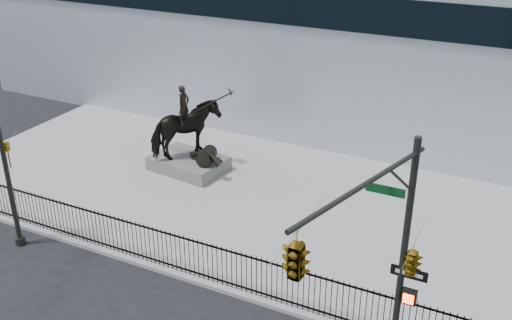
% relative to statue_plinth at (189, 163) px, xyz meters
% --- Properties ---
extents(ground, '(120.00, 120.00, 0.00)m').
position_rel_statue_plinth_xyz_m(ground, '(4.65, -8.17, -0.46)').
color(ground, black).
rests_on(ground, ground).
extents(plaza, '(30.00, 12.00, 0.15)m').
position_rel_statue_plinth_xyz_m(plaza, '(4.65, -1.17, -0.38)').
color(plaza, '#9A9A97').
rests_on(plaza, ground).
extents(building, '(44.00, 14.00, 9.00)m').
position_rel_statue_plinth_xyz_m(building, '(4.65, 11.83, 4.04)').
color(building, silver).
rests_on(building, ground).
extents(picket_fence, '(22.10, 0.10, 1.50)m').
position_rel_statue_plinth_xyz_m(picket_fence, '(4.65, -6.92, 0.44)').
color(picket_fence, black).
rests_on(picket_fence, plaza).
extents(statue_plinth, '(3.55, 2.65, 0.62)m').
position_rel_statue_plinth_xyz_m(statue_plinth, '(0.00, 0.00, 0.00)').
color(statue_plinth, '#615F58').
rests_on(statue_plinth, plaza).
extents(equestrian_statue, '(4.21, 2.86, 3.59)m').
position_rel_statue_plinth_xyz_m(equestrian_statue, '(0.06, -0.01, 1.61)').
color(equestrian_statue, black).
rests_on(equestrian_statue, statue_plinth).
extents(traffic_signal_right, '(2.17, 6.86, 7.00)m').
position_rel_statue_plinth_xyz_m(traffic_signal_right, '(11.11, -10.18, 4.39)').
color(traffic_signal_right, black).
rests_on(traffic_signal_right, ground).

